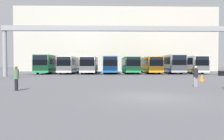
% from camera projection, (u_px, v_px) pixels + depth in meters
% --- Properties ---
extents(ground_plane, '(200.00, 200.00, 0.00)m').
position_uv_depth(ground_plane, '(152.00, 97.00, 11.62)').
color(ground_plane, '#47474C').
extents(building_backdrop, '(48.64, 12.00, 15.36)m').
position_uv_depth(building_backdrop, '(116.00, 41.00, 57.58)').
color(building_backdrop, '#B7B2A3').
rests_on(building_backdrop, ground).
extents(overhead_gantry, '(34.35, 0.80, 7.15)m').
position_uv_depth(overhead_gantry, '(124.00, 34.00, 31.18)').
color(overhead_gantry, gray).
rests_on(overhead_gantry, ground).
extents(bus_slot_0, '(2.57, 10.16, 3.28)m').
position_uv_depth(bus_slot_0, '(49.00, 63.00, 40.06)').
color(bus_slot_0, '#268C4C').
rests_on(bus_slot_0, ground).
extents(bus_slot_1, '(2.51, 11.90, 3.01)m').
position_uv_depth(bus_slot_1, '(70.00, 64.00, 41.02)').
color(bus_slot_1, silver).
rests_on(bus_slot_1, ground).
extents(bus_slot_2, '(2.61, 11.98, 2.98)m').
position_uv_depth(bus_slot_2, '(90.00, 64.00, 41.14)').
color(bus_slot_2, silver).
rests_on(bus_slot_2, ground).
extents(bus_slot_3, '(2.43, 11.57, 3.04)m').
position_uv_depth(bus_slot_3, '(110.00, 64.00, 41.03)').
color(bus_slot_3, '#1959A5').
rests_on(bus_slot_3, ground).
extents(bus_slot_4, '(2.53, 10.19, 2.97)m').
position_uv_depth(bus_slot_4, '(130.00, 64.00, 40.43)').
color(bus_slot_4, '#268C4C').
rests_on(bus_slot_4, ground).
extents(bus_slot_5, '(2.48, 11.01, 2.99)m').
position_uv_depth(bus_slot_5, '(150.00, 64.00, 40.93)').
color(bus_slot_5, orange).
rests_on(bus_slot_5, ground).
extents(bus_slot_6, '(2.60, 10.69, 3.31)m').
position_uv_depth(bus_slot_6, '(170.00, 63.00, 40.85)').
color(bus_slot_6, '#999EA5').
rests_on(bus_slot_6, ground).
extents(bus_slot_7, '(2.48, 10.98, 3.11)m').
position_uv_depth(bus_slot_7, '(190.00, 64.00, 41.08)').
color(bus_slot_7, silver).
rests_on(bus_slot_7, ground).
extents(pedestrian_mid_left, '(0.33, 0.33, 1.60)m').
position_uv_depth(pedestrian_mid_left, '(196.00, 76.00, 16.85)').
color(pedestrian_mid_left, gray).
rests_on(pedestrian_mid_left, ground).
extents(pedestrian_mid_right, '(0.34, 0.34, 1.62)m').
position_uv_depth(pedestrian_mid_right, '(16.00, 78.00, 14.41)').
color(pedestrian_mid_right, black).
rests_on(pedestrian_mid_right, ground).
extents(traffic_cone, '(0.50, 0.50, 0.70)m').
position_uv_depth(traffic_cone, '(202.00, 78.00, 22.46)').
color(traffic_cone, orange).
rests_on(traffic_cone, ground).
extents(tire_stack, '(1.04, 1.04, 0.72)m').
position_uv_depth(tire_stack, '(222.00, 73.00, 32.60)').
color(tire_stack, black).
rests_on(tire_stack, ground).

